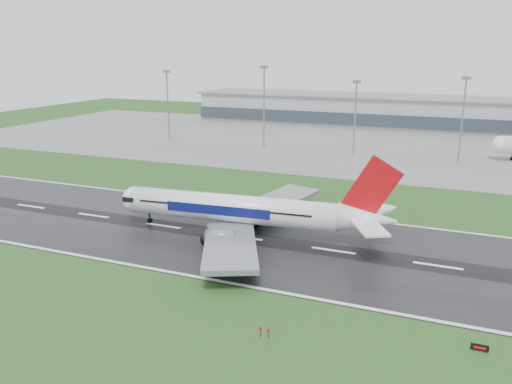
% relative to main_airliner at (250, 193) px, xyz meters
% --- Properties ---
extents(ground, '(520.00, 520.00, 0.00)m').
position_rel_main_airliner_xyz_m(ground, '(19.54, -2.78, -9.25)').
color(ground, '#1D4418').
rests_on(ground, ground).
extents(runway, '(400.00, 45.00, 0.10)m').
position_rel_main_airliner_xyz_m(runway, '(19.54, -2.78, -9.20)').
color(runway, black).
rests_on(runway, ground).
extents(apron, '(400.00, 130.00, 0.08)m').
position_rel_main_airliner_xyz_m(apron, '(19.54, 122.22, -9.21)').
color(apron, slate).
rests_on(apron, ground).
extents(terminal, '(240.00, 36.00, 15.00)m').
position_rel_main_airliner_xyz_m(terminal, '(19.54, 182.22, -1.75)').
color(terminal, '#91929B').
rests_on(terminal, ground).
extents(main_airliner, '(67.14, 64.47, 18.31)m').
position_rel_main_airliner_xyz_m(main_airliner, '(0.00, 0.00, 0.00)').
color(main_airliner, white).
rests_on(main_airliner, runway).
extents(runway_sign, '(2.31, 0.55, 1.04)m').
position_rel_main_airliner_xyz_m(runway_sign, '(46.91, -30.81, -8.73)').
color(runway_sign, black).
rests_on(runway_sign, ground).
extents(floodmast_0, '(0.64, 0.64, 29.40)m').
position_rel_main_airliner_xyz_m(floodmast_0, '(-80.59, 97.22, 5.45)').
color(floodmast_0, gray).
rests_on(floodmast_0, ground).
extents(floodmast_1, '(0.64, 0.64, 31.85)m').
position_rel_main_airliner_xyz_m(floodmast_1, '(-35.65, 97.22, 6.67)').
color(floodmast_1, gray).
rests_on(floodmast_1, ground).
extents(floodmast_2, '(0.64, 0.64, 27.02)m').
position_rel_main_airliner_xyz_m(floodmast_2, '(1.31, 97.22, 4.26)').
color(floodmast_2, gray).
rests_on(floodmast_2, ground).
extents(floodmast_3, '(0.64, 0.64, 29.09)m').
position_rel_main_airliner_xyz_m(floodmast_3, '(39.06, 97.22, 5.29)').
color(floodmast_3, gray).
rests_on(floodmast_3, ground).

